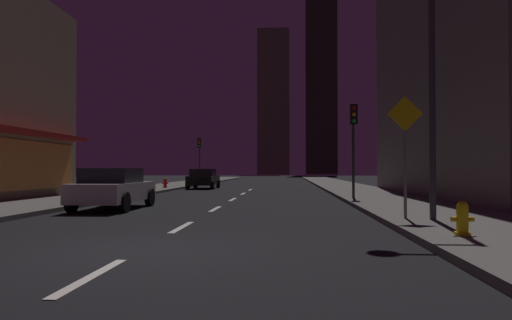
{
  "coord_description": "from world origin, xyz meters",
  "views": [
    {
      "loc": [
        2.55,
        -7.94,
        1.41
      ],
      "look_at": [
        0.0,
        29.86,
        2.18
      ],
      "focal_mm": 32.65,
      "sensor_mm": 36.0,
      "label": 1
    }
  ],
  "objects_px": {
    "car_parked_near": "(113,188)",
    "traffic_light_near_right": "(354,129)",
    "street_lamp_right": "(399,26)",
    "pedestrian_crossing_sign": "(405,146)",
    "car_parked_far": "(203,179)",
    "traffic_light_far_left": "(199,150)",
    "fire_hydrant_far_left": "(165,183)",
    "fire_hydrant_yellow_near": "(462,219)"
  },
  "relations": [
    {
      "from": "street_lamp_right",
      "to": "fire_hydrant_far_left",
      "type": "bearing_deg",
      "value": 119.73
    },
    {
      "from": "car_parked_far",
      "to": "pedestrian_crossing_sign",
      "type": "xyz_separation_m",
      "value": [
        9.2,
        -21.54,
        1.28
      ]
    },
    {
      "from": "car_parked_far",
      "to": "street_lamp_right",
      "type": "height_order",
      "value": "street_lamp_right"
    },
    {
      "from": "car_parked_far",
      "to": "pedestrian_crossing_sign",
      "type": "distance_m",
      "value": 23.46
    },
    {
      "from": "car_parked_far",
      "to": "traffic_light_near_right",
      "type": "relative_size",
      "value": 1.01
    },
    {
      "from": "fire_hydrant_yellow_near",
      "to": "traffic_light_near_right",
      "type": "relative_size",
      "value": 0.16
    },
    {
      "from": "street_lamp_right",
      "to": "traffic_light_far_left",
      "type": "bearing_deg",
      "value": 109.86
    },
    {
      "from": "fire_hydrant_far_left",
      "to": "fire_hydrant_yellow_near",
      "type": "bearing_deg",
      "value": -62.37
    },
    {
      "from": "pedestrian_crossing_sign",
      "to": "street_lamp_right",
      "type": "bearing_deg",
      "value": -125.58
    },
    {
      "from": "car_parked_near",
      "to": "traffic_light_far_left",
      "type": "distance_m",
      "value": 26.17
    },
    {
      "from": "pedestrian_crossing_sign",
      "to": "car_parked_near",
      "type": "bearing_deg",
      "value": 157.37
    },
    {
      "from": "fire_hydrant_yellow_near",
      "to": "pedestrian_crossing_sign",
      "type": "distance_m",
      "value": 3.48
    },
    {
      "from": "car_parked_far",
      "to": "pedestrian_crossing_sign",
      "type": "bearing_deg",
      "value": -66.87
    },
    {
      "from": "traffic_light_near_right",
      "to": "street_lamp_right",
      "type": "distance_m",
      "value": 9.14
    },
    {
      "from": "street_lamp_right",
      "to": "pedestrian_crossing_sign",
      "type": "xyz_separation_m",
      "value": [
        0.22,
        0.31,
        -3.05
      ]
    },
    {
      "from": "traffic_light_near_right",
      "to": "traffic_light_far_left",
      "type": "height_order",
      "value": "same"
    },
    {
      "from": "fire_hydrant_far_left",
      "to": "street_lamp_right",
      "type": "height_order",
      "value": "street_lamp_right"
    },
    {
      "from": "car_parked_near",
      "to": "traffic_light_near_right",
      "type": "xyz_separation_m",
      "value": [
        9.1,
        4.81,
        2.45
      ]
    },
    {
      "from": "traffic_light_near_right",
      "to": "pedestrian_crossing_sign",
      "type": "relative_size",
      "value": 1.33
    },
    {
      "from": "traffic_light_far_left",
      "to": "pedestrian_crossing_sign",
      "type": "xyz_separation_m",
      "value": [
        11.1,
        -29.82,
        -1.18
      ]
    },
    {
      "from": "car_parked_near",
      "to": "fire_hydrant_far_left",
      "type": "bearing_deg",
      "value": 98.38
    },
    {
      "from": "car_parked_near",
      "to": "traffic_light_far_left",
      "type": "bearing_deg",
      "value": 94.18
    },
    {
      "from": "car_parked_near",
      "to": "traffic_light_near_right",
      "type": "height_order",
      "value": "traffic_light_near_right"
    },
    {
      "from": "car_parked_near",
      "to": "pedestrian_crossing_sign",
      "type": "distance_m",
      "value": 10.05
    },
    {
      "from": "traffic_light_near_right",
      "to": "traffic_light_far_left",
      "type": "distance_m",
      "value": 23.86
    },
    {
      "from": "traffic_light_far_left",
      "to": "car_parked_near",
      "type": "bearing_deg",
      "value": -85.82
    },
    {
      "from": "car_parked_near",
      "to": "traffic_light_far_left",
      "type": "relative_size",
      "value": 1.01
    },
    {
      "from": "car_parked_near",
      "to": "car_parked_far",
      "type": "height_order",
      "value": "same"
    },
    {
      "from": "traffic_light_far_left",
      "to": "pedestrian_crossing_sign",
      "type": "height_order",
      "value": "traffic_light_far_left"
    },
    {
      "from": "car_parked_near",
      "to": "traffic_light_near_right",
      "type": "bearing_deg",
      "value": 27.84
    },
    {
      "from": "street_lamp_right",
      "to": "pedestrian_crossing_sign",
      "type": "distance_m",
      "value": 3.07
    },
    {
      "from": "fire_hydrant_far_left",
      "to": "street_lamp_right",
      "type": "bearing_deg",
      "value": -60.27
    },
    {
      "from": "traffic_light_near_right",
      "to": "traffic_light_far_left",
      "type": "xyz_separation_m",
      "value": [
        -11.0,
        21.18,
        0.0
      ]
    },
    {
      "from": "traffic_light_near_right",
      "to": "car_parked_near",
      "type": "bearing_deg",
      "value": -152.16
    },
    {
      "from": "fire_hydrant_far_left",
      "to": "traffic_light_near_right",
      "type": "relative_size",
      "value": 0.16
    },
    {
      "from": "traffic_light_far_left",
      "to": "street_lamp_right",
      "type": "relative_size",
      "value": 0.64
    },
    {
      "from": "car_parked_near",
      "to": "fire_hydrant_yellow_near",
      "type": "xyz_separation_m",
      "value": [
        9.5,
        -6.93,
        -0.29
      ]
    },
    {
      "from": "fire_hydrant_yellow_near",
      "to": "traffic_light_far_left",
      "type": "bearing_deg",
      "value": 109.11
    },
    {
      "from": "car_parked_near",
      "to": "pedestrian_crossing_sign",
      "type": "xyz_separation_m",
      "value": [
        9.2,
        -3.83,
        1.28
      ]
    },
    {
      "from": "car_parked_far",
      "to": "fire_hydrant_yellow_near",
      "type": "xyz_separation_m",
      "value": [
        9.5,
        -24.64,
        -0.29
      ]
    },
    {
      "from": "car_parked_near",
      "to": "street_lamp_right",
      "type": "height_order",
      "value": "street_lamp_right"
    },
    {
      "from": "car_parked_near",
      "to": "street_lamp_right",
      "type": "relative_size",
      "value": 0.64
    }
  ]
}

